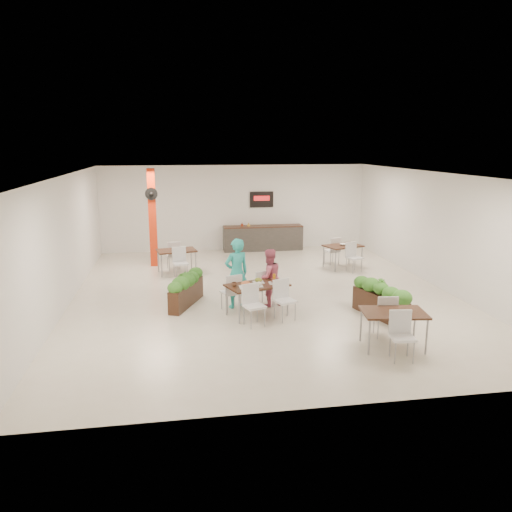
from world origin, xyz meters
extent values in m
plane|color=beige|center=(0.00, 0.00, 0.00)|extent=(12.00, 12.00, 0.00)
cube|color=white|center=(0.00, 6.00, 1.60)|extent=(10.00, 0.10, 3.20)
cube|color=white|center=(0.00, -6.00, 1.60)|extent=(10.00, 0.10, 3.20)
cube|color=white|center=(-5.00, 0.00, 1.60)|extent=(0.10, 12.00, 3.20)
cube|color=white|center=(5.00, 0.00, 1.60)|extent=(0.10, 12.00, 3.20)
cube|color=white|center=(0.00, 0.00, 3.20)|extent=(10.00, 12.00, 0.04)
cube|color=red|center=(-3.00, 3.80, 1.60)|extent=(0.25, 0.25, 3.20)
cylinder|color=black|center=(-3.00, 3.62, 2.40)|extent=(0.40, 0.06, 0.40)
sphere|color=black|center=(-3.00, 3.58, 2.40)|extent=(0.12, 0.12, 0.12)
cube|color=#312F2B|center=(1.00, 5.65, 0.45)|extent=(3.00, 0.60, 0.90)
cube|color=black|center=(1.00, 5.65, 0.92)|extent=(3.00, 0.62, 0.04)
cube|color=black|center=(1.00, 5.96, 1.90)|extent=(0.90, 0.04, 0.60)
cube|color=red|center=(1.00, 5.93, 1.95)|extent=(0.60, 0.02, 0.18)
imported|color=#983519|center=(0.20, 5.65, 1.04)|extent=(0.09, 0.09, 0.19)
imported|color=gold|center=(0.45, 5.65, 1.02)|extent=(0.13, 0.13, 0.17)
cube|color=black|center=(-0.44, -1.62, 0.73)|extent=(1.58, 1.21, 0.04)
cylinder|color=gray|center=(-0.93, -2.15, 0.35)|extent=(0.04, 0.04, 0.71)
cylinder|color=gray|center=(0.28, -1.74, 0.35)|extent=(0.04, 0.04, 0.71)
cylinder|color=gray|center=(-1.16, -1.51, 0.35)|extent=(0.04, 0.04, 0.71)
cylinder|color=gray|center=(0.05, -1.09, 0.35)|extent=(0.04, 0.04, 0.71)
cube|color=white|center=(-1.01, -1.19, 0.45)|extent=(0.53, 0.53, 0.05)
cube|color=white|center=(-0.95, -1.37, 0.70)|extent=(0.41, 0.18, 0.45)
cylinder|color=gray|center=(-0.91, -0.97, 0.21)|extent=(0.02, 0.02, 0.43)
cylinder|color=gray|center=(-1.23, -1.08, 0.21)|extent=(0.02, 0.02, 0.43)
cylinder|color=gray|center=(-0.80, -1.29, 0.21)|extent=(0.02, 0.02, 0.43)
cylinder|color=gray|center=(-1.12, -1.40, 0.21)|extent=(0.02, 0.02, 0.43)
cube|color=white|center=(-0.26, -0.93, 0.45)|extent=(0.53, 0.53, 0.05)
cube|color=white|center=(-0.20, -1.11, 0.70)|extent=(0.41, 0.18, 0.45)
cylinder|color=gray|center=(-0.15, -0.71, 0.21)|extent=(0.02, 0.02, 0.43)
cylinder|color=gray|center=(-0.48, -0.82, 0.21)|extent=(0.02, 0.02, 0.43)
cylinder|color=gray|center=(-0.04, -1.03, 0.21)|extent=(0.02, 0.02, 0.43)
cylinder|color=gray|center=(-0.36, -1.14, 0.21)|extent=(0.02, 0.02, 0.43)
cube|color=white|center=(-0.62, -2.32, 0.45)|extent=(0.53, 0.53, 0.05)
cube|color=white|center=(-0.68, -2.14, 0.70)|extent=(0.41, 0.18, 0.45)
cylinder|color=gray|center=(-0.73, -2.54, 0.21)|extent=(0.02, 0.02, 0.43)
cylinder|color=gray|center=(-0.41, -2.43, 0.21)|extent=(0.02, 0.02, 0.43)
cylinder|color=gray|center=(-0.84, -2.22, 0.21)|extent=(0.02, 0.02, 0.43)
cylinder|color=gray|center=(-0.52, -2.11, 0.21)|extent=(0.02, 0.02, 0.43)
cube|color=white|center=(0.13, -2.06, 0.45)|extent=(0.53, 0.53, 0.05)
cube|color=white|center=(0.07, -1.88, 0.70)|extent=(0.41, 0.18, 0.45)
cylinder|color=gray|center=(0.03, -2.28, 0.21)|extent=(0.02, 0.02, 0.43)
cylinder|color=gray|center=(0.35, -2.16, 0.21)|extent=(0.02, 0.02, 0.43)
cylinder|color=gray|center=(-0.08, -1.95, 0.21)|extent=(0.02, 0.02, 0.43)
cylinder|color=gray|center=(0.24, -1.84, 0.21)|extent=(0.02, 0.02, 0.43)
cube|color=white|center=(-0.74, -1.83, 0.76)|extent=(0.38, 0.38, 0.01)
ellipsoid|color=brown|center=(-0.74, -1.83, 0.83)|extent=(0.22, 0.22, 0.13)
cube|color=white|center=(-0.39, -1.48, 0.76)|extent=(0.33, 0.33, 0.01)
ellipsoid|color=gold|center=(-0.39, -1.48, 0.82)|extent=(0.18, 0.18, 0.11)
cube|color=white|center=(-0.02, -1.61, 0.76)|extent=(0.33, 0.33, 0.01)
ellipsoid|color=#4F1A0F|center=(-0.02, -1.61, 0.81)|extent=(0.16, 0.16, 0.10)
cube|color=white|center=(-0.43, -1.81, 0.76)|extent=(0.23, 0.23, 0.01)
ellipsoid|color=white|center=(-0.43, -1.81, 0.80)|extent=(0.12, 0.12, 0.07)
cylinder|color=orange|center=(0.03, -1.30, 0.82)|extent=(0.07, 0.07, 0.15)
imported|color=#4E3121|center=(-0.99, -1.71, 0.80)|extent=(0.12, 0.12, 0.10)
imported|color=#28B0A9|center=(-0.84, -0.97, 0.87)|extent=(0.73, 0.60, 1.73)
imported|color=#D55F7D|center=(-0.04, -0.97, 0.72)|extent=(0.84, 0.75, 1.45)
cube|color=black|center=(-2.07, -0.62, 0.28)|extent=(0.92, 1.65, 0.56)
ellipsoid|color=#27631C|center=(-2.34, -1.25, 0.68)|extent=(0.40, 0.40, 0.32)
ellipsoid|color=#27631C|center=(-2.21, -0.93, 0.68)|extent=(0.40, 0.40, 0.32)
ellipsoid|color=#27631C|center=(-2.07, -0.62, 0.68)|extent=(0.40, 0.40, 0.32)
ellipsoid|color=#27631C|center=(-1.93, -0.30, 0.68)|extent=(0.40, 0.40, 0.32)
ellipsoid|color=#27631C|center=(-1.80, 0.01, 0.68)|extent=(0.40, 0.40, 0.32)
imported|color=#27631C|center=(-2.07, -0.62, 0.74)|extent=(0.33, 0.28, 0.36)
cube|color=black|center=(2.34, -2.29, 0.28)|extent=(0.76, 1.72, 0.57)
ellipsoid|color=#27631C|center=(2.54, -2.96, 0.69)|extent=(0.40, 0.40, 0.32)
ellipsoid|color=#27631C|center=(2.44, -2.63, 0.69)|extent=(0.40, 0.40, 0.32)
ellipsoid|color=#27631C|center=(2.34, -2.29, 0.69)|extent=(0.40, 0.40, 0.32)
ellipsoid|color=#27631C|center=(2.24, -1.95, 0.69)|extent=(0.40, 0.40, 0.32)
ellipsoid|color=#27631C|center=(2.14, -1.61, 0.69)|extent=(0.40, 0.40, 0.32)
imported|color=#27631C|center=(2.34, -2.29, 0.75)|extent=(0.21, 0.21, 0.37)
cube|color=black|center=(-2.27, 2.63, 0.73)|extent=(1.29, 0.98, 0.04)
cylinder|color=gray|center=(-2.73, 2.21, 0.35)|extent=(0.04, 0.04, 0.71)
cylinder|color=gray|center=(-1.69, 2.40, 0.35)|extent=(0.04, 0.04, 0.71)
cylinder|color=gray|center=(-2.85, 2.87, 0.35)|extent=(0.04, 0.04, 0.71)
cylinder|color=gray|center=(-1.81, 3.05, 0.35)|extent=(0.04, 0.04, 0.71)
cube|color=white|center=(-2.38, 3.22, 0.45)|extent=(0.49, 0.49, 0.05)
cube|color=white|center=(-2.34, 3.04, 0.70)|extent=(0.42, 0.11, 0.45)
cylinder|color=gray|center=(-2.24, 3.42, 0.21)|extent=(0.02, 0.02, 0.43)
cylinder|color=gray|center=(-2.57, 3.36, 0.21)|extent=(0.02, 0.02, 0.43)
cylinder|color=gray|center=(-2.18, 3.09, 0.21)|extent=(0.02, 0.02, 0.43)
cylinder|color=gray|center=(-2.51, 3.03, 0.21)|extent=(0.02, 0.02, 0.43)
cube|color=white|center=(-2.16, 2.04, 0.45)|extent=(0.49, 0.49, 0.05)
cube|color=white|center=(-2.20, 2.23, 0.70)|extent=(0.42, 0.11, 0.45)
cylinder|color=gray|center=(-2.30, 1.84, 0.21)|extent=(0.02, 0.02, 0.43)
cylinder|color=gray|center=(-1.97, 1.90, 0.21)|extent=(0.02, 0.02, 0.43)
cylinder|color=gray|center=(-2.36, 2.18, 0.21)|extent=(0.02, 0.02, 0.43)
cylinder|color=gray|center=(-2.03, 2.24, 0.21)|extent=(0.02, 0.02, 0.43)
imported|color=white|center=(-2.27, 2.63, 0.78)|extent=(0.22, 0.22, 0.05)
cube|color=black|center=(3.08, 2.48, 0.73)|extent=(1.35, 1.10, 0.04)
cylinder|color=gray|center=(2.68, 2.01, 0.35)|extent=(0.04, 0.04, 0.71)
cylinder|color=gray|center=(3.68, 2.33, 0.35)|extent=(0.04, 0.04, 0.71)
cylinder|color=gray|center=(2.48, 2.64, 0.35)|extent=(0.04, 0.04, 0.71)
cylinder|color=gray|center=(3.48, 2.96, 0.35)|extent=(0.04, 0.04, 0.71)
cube|color=white|center=(2.89, 3.05, 0.45)|extent=(0.53, 0.53, 0.05)
cube|color=white|center=(2.95, 2.87, 0.70)|extent=(0.41, 0.17, 0.45)
cylinder|color=gray|center=(3.00, 3.27, 0.21)|extent=(0.02, 0.02, 0.43)
cylinder|color=gray|center=(2.68, 3.16, 0.21)|extent=(0.02, 0.02, 0.43)
cylinder|color=gray|center=(3.11, 2.94, 0.21)|extent=(0.02, 0.02, 0.43)
cylinder|color=gray|center=(2.78, 2.84, 0.21)|extent=(0.02, 0.02, 0.43)
cube|color=white|center=(3.26, 1.91, 0.45)|extent=(0.53, 0.53, 0.05)
cube|color=white|center=(3.20, 2.09, 0.70)|extent=(0.41, 0.17, 0.45)
cylinder|color=gray|center=(3.15, 1.70, 0.21)|extent=(0.02, 0.02, 0.43)
cylinder|color=gray|center=(3.48, 1.80, 0.21)|extent=(0.02, 0.02, 0.43)
cylinder|color=gray|center=(3.05, 2.02, 0.21)|extent=(0.02, 0.02, 0.43)
cylinder|color=gray|center=(3.37, 2.13, 0.21)|extent=(0.02, 0.02, 0.43)
imported|color=white|center=(3.08, 2.48, 0.78)|extent=(0.22, 0.22, 0.05)
cube|color=black|center=(1.88, -3.98, 0.73)|extent=(1.33, 0.98, 0.04)
cylinder|color=gray|center=(1.29, -4.25, 0.35)|extent=(0.04, 0.04, 0.71)
cylinder|color=gray|center=(2.38, -4.40, 0.35)|extent=(0.04, 0.04, 0.71)
cylinder|color=gray|center=(1.39, -3.56, 0.35)|extent=(0.04, 0.04, 0.71)
cylinder|color=gray|center=(2.48, -3.71, 0.35)|extent=(0.04, 0.04, 0.71)
cube|color=white|center=(1.97, -3.39, 0.45)|extent=(0.47, 0.47, 0.05)
cube|color=white|center=(1.94, -3.57, 0.70)|extent=(0.42, 0.10, 0.45)
cylinder|color=gray|center=(2.16, -3.24, 0.21)|extent=(0.02, 0.02, 0.43)
cylinder|color=gray|center=(1.82, -3.19, 0.21)|extent=(0.02, 0.02, 0.43)
cylinder|color=gray|center=(2.11, -3.58, 0.21)|extent=(0.02, 0.02, 0.43)
cylinder|color=gray|center=(1.78, -3.53, 0.21)|extent=(0.02, 0.02, 0.43)
cube|color=white|center=(1.80, -4.57, 0.45)|extent=(0.47, 0.47, 0.05)
cube|color=white|center=(1.83, -4.39, 0.70)|extent=(0.42, 0.10, 0.45)
cylinder|color=gray|center=(1.61, -4.72, 0.21)|extent=(0.02, 0.02, 0.43)
cylinder|color=gray|center=(1.95, -4.77, 0.21)|extent=(0.02, 0.02, 0.43)
cylinder|color=gray|center=(1.66, -4.38, 0.21)|extent=(0.02, 0.02, 0.43)
cylinder|color=gray|center=(1.99, -4.43, 0.21)|extent=(0.02, 0.02, 0.43)
camera|label=1|loc=(-2.30, -12.70, 3.95)|focal=35.00mm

